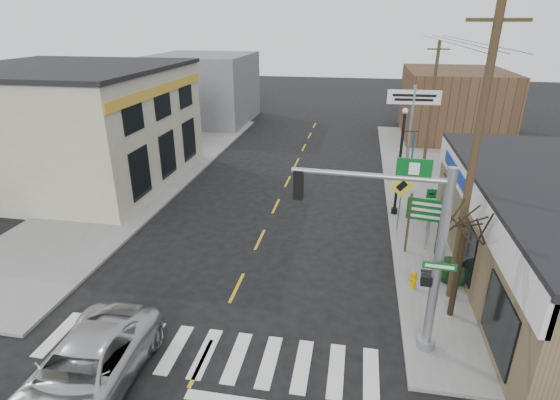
% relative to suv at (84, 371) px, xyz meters
% --- Properties ---
extents(ground, '(140.00, 140.00, 0.00)m').
position_rel_suv_xyz_m(ground, '(2.65, 1.62, -0.76)').
color(ground, black).
rests_on(ground, ground).
extents(sidewalk_right, '(6.00, 38.00, 0.13)m').
position_rel_suv_xyz_m(sidewalk_right, '(11.65, 14.62, -0.70)').
color(sidewalk_right, slate).
rests_on(sidewalk_right, ground).
extents(sidewalk_left, '(6.00, 38.00, 0.13)m').
position_rel_suv_xyz_m(sidewalk_left, '(-6.35, 14.62, -0.70)').
color(sidewalk_left, slate).
rests_on(sidewalk_left, ground).
extents(center_line, '(0.12, 56.00, 0.01)m').
position_rel_suv_xyz_m(center_line, '(2.65, 9.62, -0.76)').
color(center_line, gold).
rests_on(center_line, ground).
extents(crosswalk, '(11.00, 2.20, 0.01)m').
position_rel_suv_xyz_m(crosswalk, '(2.65, 2.02, -0.76)').
color(crosswalk, silver).
rests_on(crosswalk, ground).
extents(left_building, '(12.00, 12.00, 6.80)m').
position_rel_suv_xyz_m(left_building, '(-10.35, 15.62, 2.64)').
color(left_building, '#B8B199').
rests_on(left_building, ground).
extents(bldg_distant_right, '(8.00, 10.00, 5.60)m').
position_rel_suv_xyz_m(bldg_distant_right, '(14.65, 31.62, 2.04)').
color(bldg_distant_right, '#523825').
rests_on(bldg_distant_right, ground).
extents(bldg_distant_left, '(9.00, 10.00, 6.40)m').
position_rel_suv_xyz_m(bldg_distant_left, '(-8.35, 33.62, 2.44)').
color(bldg_distant_left, slate).
rests_on(bldg_distant_left, ground).
extents(suv, '(2.70, 5.55, 1.52)m').
position_rel_suv_xyz_m(suv, '(0.00, 0.00, 0.00)').
color(suv, '#B3B5B9').
rests_on(suv, ground).
extents(traffic_signal_pole, '(4.73, 0.38, 5.99)m').
position_rel_suv_xyz_m(traffic_signal_pole, '(8.58, 3.37, 2.94)').
color(traffic_signal_pole, gray).
rests_on(traffic_signal_pole, sidewalk_right).
extents(guide_sign, '(1.55, 0.13, 2.72)m').
position_rel_suv_xyz_m(guide_sign, '(9.81, 9.41, 1.13)').
color(guide_sign, '#42331E').
rests_on(guide_sign, sidewalk_right).
extents(fire_hydrant, '(0.22, 0.22, 0.71)m').
position_rel_suv_xyz_m(fire_hydrant, '(9.23, 6.61, -0.24)').
color(fire_hydrant, '#C68A03').
rests_on(fire_hydrant, sidewalk_right).
extents(ped_crossing_sign, '(1.12, 0.08, 2.88)m').
position_rel_suv_xyz_m(ped_crossing_sign, '(8.95, 11.37, 1.33)').
color(ped_crossing_sign, gray).
rests_on(ped_crossing_sign, sidewalk_right).
extents(lamp_post, '(0.71, 0.56, 5.47)m').
position_rel_suv_xyz_m(lamp_post, '(9.02, 13.47, 2.55)').
color(lamp_post, black).
rests_on(lamp_post, sidewalk_right).
extents(dance_center_sign, '(2.86, 0.18, 6.07)m').
position_rel_suv_xyz_m(dance_center_sign, '(9.70, 17.06, 4.00)').
color(dance_center_sign, gray).
rests_on(dance_center_sign, sidewalk_right).
extents(bare_tree, '(2.38, 2.38, 4.77)m').
position_rel_suv_xyz_m(bare_tree, '(10.34, 5.19, 3.12)').
color(bare_tree, black).
rests_on(bare_tree, sidewalk_right).
extents(shrub_front, '(1.29, 1.29, 0.97)m').
position_rel_suv_xyz_m(shrub_front, '(13.25, 4.17, -0.15)').
color(shrub_front, '#183517').
rests_on(shrub_front, sidewalk_right).
extents(shrub_back, '(1.08, 1.08, 0.81)m').
position_rel_suv_xyz_m(shrub_back, '(10.65, 7.47, -0.22)').
color(shrub_back, black).
rests_on(shrub_back, sidewalk_right).
extents(utility_pole_near, '(1.74, 0.26, 9.99)m').
position_rel_suv_xyz_m(utility_pole_near, '(10.52, 6.34, 4.49)').
color(utility_pole_near, '#432A1B').
rests_on(utility_pole_near, sidewalk_right).
extents(utility_pole_far, '(1.41, 0.21, 8.13)m').
position_rel_suv_xyz_m(utility_pole_far, '(11.50, 22.53, 3.54)').
color(utility_pole_far, '#463224').
rests_on(utility_pole_far, sidewalk_right).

